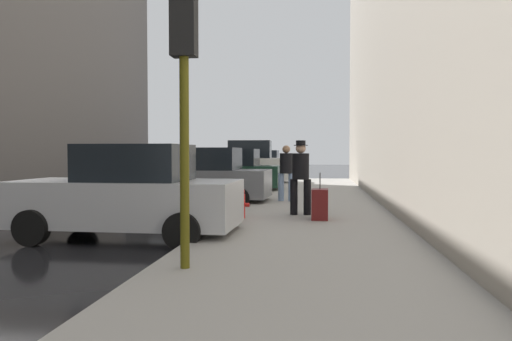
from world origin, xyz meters
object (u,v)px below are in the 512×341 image
object	(u,v)px
fire_hydrant	(240,203)
parked_dark_green_sedan	(230,172)
pedestrian_in_jeans	(286,170)
parked_blue_sedan	(260,165)
parked_white_van	(247,165)
parked_silver_sedan	(129,194)
rolling_suitcase	(320,204)
parked_gray_coupe	(203,178)
pedestrian_with_fedora	(301,174)
traffic_light	(184,64)

from	to	relation	value
fire_hydrant	parked_dark_green_sedan	bearing A→B (deg)	101.46
fire_hydrant	pedestrian_in_jeans	size ratio (longest dim) A/B	0.41
parked_dark_green_sedan	parked_blue_sedan	xyz separation A→B (m)	(0.00, 10.72, 0.00)
parked_white_van	pedestrian_in_jeans	bearing A→B (deg)	-75.05
parked_silver_sedan	pedestrian_in_jeans	bearing A→B (deg)	67.70
parked_blue_sedan	rolling_suitcase	xyz separation A→B (m)	(3.60, -19.62, -0.36)
parked_silver_sedan	parked_gray_coupe	size ratio (longest dim) A/B	0.99
pedestrian_in_jeans	parked_blue_sedan	bearing A→B (deg)	99.49
pedestrian_with_fedora	traffic_light	bearing A→B (deg)	-102.68
parked_silver_sedan	parked_white_van	size ratio (longest dim) A/B	0.91
parked_gray_coupe	fire_hydrant	distance (m)	4.39
fire_hydrant	rolling_suitcase	distance (m)	1.79
parked_white_van	traffic_light	bearing A→B (deg)	-84.36
parked_gray_coupe	parked_dark_green_sedan	world-z (taller)	same
parked_white_van	pedestrian_with_fedora	bearing A→B (deg)	-76.47
parked_silver_sedan	parked_gray_coupe	distance (m)	6.12
parked_blue_sedan	parked_white_van	bearing A→B (deg)	-90.00
parked_white_van	fire_hydrant	size ratio (longest dim) A/B	6.61
parked_gray_coupe	parked_white_van	world-z (taller)	parked_white_van
traffic_light	parked_white_van	bearing A→B (deg)	95.64
parked_dark_green_sedan	pedestrian_in_jeans	size ratio (longest dim) A/B	2.49
fire_hydrant	pedestrian_in_jeans	xyz separation A→B (m)	(0.78, 4.17, 0.61)
traffic_light	pedestrian_in_jeans	size ratio (longest dim) A/B	2.11
pedestrian_in_jeans	rolling_suitcase	world-z (taller)	pedestrian_in_jeans
fire_hydrant	pedestrian_in_jeans	bearing A→B (deg)	79.43
parked_silver_sedan	parked_dark_green_sedan	world-z (taller)	same
traffic_light	pedestrian_with_fedora	distance (m)	6.08
pedestrian_with_fedora	pedestrian_in_jeans	world-z (taller)	pedestrian_with_fedora
parked_dark_green_sedan	pedestrian_in_jeans	xyz separation A→B (m)	(2.58, -4.73, 0.26)
fire_hydrant	parked_gray_coupe	bearing A→B (deg)	114.33
parked_white_van	rolling_suitcase	distance (m)	14.31
fire_hydrant	traffic_light	bearing A→B (deg)	-89.42
parked_dark_green_sedan	parked_white_van	bearing A→B (deg)	90.00
parked_blue_sedan	traffic_light	world-z (taller)	traffic_light
rolling_suitcase	pedestrian_with_fedora	bearing A→B (deg)	120.04
parked_dark_green_sedan	pedestrian_with_fedora	bearing A→B (deg)	-68.84
parked_white_van	parked_blue_sedan	xyz separation A→B (m)	(0.00, 5.78, -0.18)
parked_dark_green_sedan	pedestrian_with_fedora	size ratio (longest dim) A/B	2.40
parked_dark_green_sedan	parked_gray_coupe	bearing A→B (deg)	-90.00
traffic_light	fire_hydrant	bearing A→B (deg)	90.58
parked_blue_sedan	rolling_suitcase	size ratio (longest dim) A/B	4.06
parked_blue_sedan	parked_silver_sedan	bearing A→B (deg)	-90.00
parked_dark_green_sedan	rolling_suitcase	world-z (taller)	parked_dark_green_sedan
parked_blue_sedan	pedestrian_with_fedora	world-z (taller)	pedestrian_with_fedora
parked_gray_coupe	pedestrian_in_jeans	size ratio (longest dim) A/B	2.50
parked_white_van	pedestrian_with_fedora	world-z (taller)	parked_white_van
parked_blue_sedan	fire_hydrant	xyz separation A→B (m)	(1.80, -19.62, -0.35)
parked_gray_coupe	fire_hydrant	world-z (taller)	parked_gray_coupe
parked_dark_green_sedan	parked_silver_sedan	bearing A→B (deg)	-90.00
parked_dark_green_sedan	traffic_light	size ratio (longest dim) A/B	1.18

